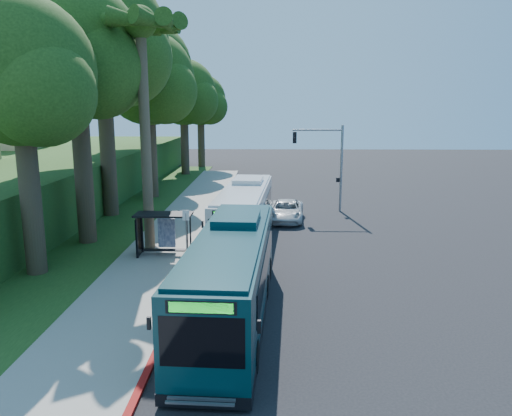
{
  "coord_description": "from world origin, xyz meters",
  "views": [
    {
      "loc": [
        -1.15,
        -30.24,
        8.47
      ],
      "look_at": [
        -1.88,
        1.0,
        2.07
      ],
      "focal_mm": 35.0,
      "sensor_mm": 36.0,
      "label": 1
    }
  ],
  "objects_px": {
    "white_bus": "(245,212)",
    "teal_bus": "(231,273)",
    "pickup": "(286,211)",
    "bus_shelter": "(160,226)"
  },
  "relations": [
    {
      "from": "white_bus",
      "to": "teal_bus",
      "type": "relative_size",
      "value": 0.98
    },
    {
      "from": "white_bus",
      "to": "teal_bus",
      "type": "distance_m",
      "value": 11.96
    },
    {
      "from": "bus_shelter",
      "to": "teal_bus",
      "type": "relative_size",
      "value": 0.25
    },
    {
      "from": "teal_bus",
      "to": "pickup",
      "type": "height_order",
      "value": "teal_bus"
    },
    {
      "from": "bus_shelter",
      "to": "teal_bus",
      "type": "bearing_deg",
      "value": -60.66
    },
    {
      "from": "bus_shelter",
      "to": "white_bus",
      "type": "xyz_separation_m",
      "value": [
        4.66,
        3.67,
        0.03
      ]
    },
    {
      "from": "white_bus",
      "to": "pickup",
      "type": "bearing_deg",
      "value": 67.29
    },
    {
      "from": "bus_shelter",
      "to": "pickup",
      "type": "height_order",
      "value": "bus_shelter"
    },
    {
      "from": "teal_bus",
      "to": "pickup",
      "type": "relative_size",
      "value": 2.41
    },
    {
      "from": "white_bus",
      "to": "bus_shelter",
      "type": "bearing_deg",
      "value": -137.98
    }
  ]
}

